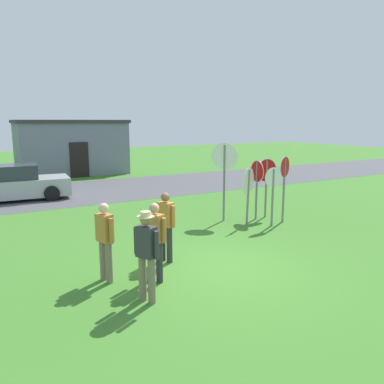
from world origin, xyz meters
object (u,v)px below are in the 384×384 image
(parked_car_on_street, at_px, (14,184))
(stop_sign_leaning_right, at_px, (248,186))
(person_on_left, at_px, (146,251))
(person_in_blue, at_px, (105,238))
(stop_sign_low_front, at_px, (257,179))
(stop_sign_nearest, at_px, (284,178))
(person_with_sunhat, at_px, (166,223))
(person_near_signs, at_px, (155,238))
(stop_sign_rear_left, at_px, (266,177))
(stop_sign_far_back, at_px, (273,187))
(stop_sign_center_cluster, at_px, (224,167))

(parked_car_on_street, xyz_separation_m, stop_sign_leaning_right, (6.29, -8.01, 0.58))
(person_on_left, distance_m, person_in_blue, 1.33)
(stop_sign_low_front, height_order, stop_sign_nearest, stop_sign_nearest)
(stop_sign_leaning_right, relative_size, person_on_left, 1.08)
(person_with_sunhat, height_order, person_near_signs, same)
(stop_sign_low_front, bearing_deg, stop_sign_rear_left, 6.22)
(stop_sign_nearest, xyz_separation_m, person_near_signs, (-5.65, -2.29, -0.55))
(stop_sign_far_back, distance_m, person_near_signs, 5.43)
(parked_car_on_street, distance_m, stop_sign_low_front, 10.33)
(parked_car_on_street, distance_m, person_with_sunhat, 10.04)
(stop_sign_far_back, bearing_deg, stop_sign_rear_left, 60.07)
(person_with_sunhat, bearing_deg, stop_sign_rear_left, 23.83)
(stop_sign_leaning_right, bearing_deg, stop_sign_center_cluster, 117.37)
(stop_sign_low_front, xyz_separation_m, person_on_left, (-5.61, -3.79, -0.40))
(stop_sign_center_cluster, relative_size, person_on_left, 1.52)
(stop_sign_nearest, bearing_deg, person_with_sunhat, -164.67)
(stop_sign_leaning_right, height_order, person_with_sunhat, stop_sign_leaning_right)
(person_with_sunhat, bearing_deg, parked_car_on_street, 104.75)
(stop_sign_low_front, height_order, person_in_blue, stop_sign_low_front)
(stop_sign_leaning_right, bearing_deg, person_near_signs, -149.39)
(stop_sign_leaning_right, height_order, stop_sign_far_back, stop_sign_far_back)
(stop_sign_leaning_right, bearing_deg, stop_sign_far_back, -42.19)
(parked_car_on_street, xyz_separation_m, person_in_blue, (0.97, -10.12, 0.26))
(stop_sign_leaning_right, relative_size, person_with_sunhat, 1.11)
(stop_sign_center_cluster, height_order, stop_sign_nearest, stop_sign_center_cluster)
(stop_sign_leaning_right, bearing_deg, person_on_left, -145.54)
(stop_sign_center_cluster, distance_m, person_in_blue, 5.77)
(parked_car_on_street, height_order, person_in_blue, person_in_blue)
(stop_sign_center_cluster, bearing_deg, person_with_sunhat, -143.42)
(stop_sign_low_front, bearing_deg, stop_sign_center_cluster, 161.33)
(stop_sign_leaning_right, distance_m, person_in_blue, 5.74)
(person_near_signs, xyz_separation_m, person_on_left, (-0.50, -0.76, 0.03))
(stop_sign_far_back, height_order, stop_sign_rear_left, stop_sign_rear_left)
(parked_car_on_street, height_order, stop_sign_nearest, stop_sign_nearest)
(stop_sign_far_back, distance_m, person_in_blue, 6.12)
(person_near_signs, bearing_deg, stop_sign_rear_left, 28.95)
(stop_sign_low_front, distance_m, stop_sign_rear_left, 0.47)
(stop_sign_nearest, bearing_deg, person_in_blue, -164.83)
(stop_sign_leaning_right, relative_size, person_in_blue, 1.11)
(stop_sign_center_cluster, distance_m, stop_sign_nearest, 2.00)
(stop_sign_rear_left, xyz_separation_m, person_in_blue, (-6.47, -2.57, -0.47))
(parked_car_on_street, xyz_separation_m, stop_sign_center_cluster, (5.89, -7.23, 1.15))
(parked_car_on_street, bearing_deg, stop_sign_nearest, -47.97)
(stop_sign_far_back, relative_size, stop_sign_rear_left, 0.92)
(stop_sign_low_front, bearing_deg, stop_sign_leaning_right, -148.77)
(stop_sign_center_cluster, xyz_separation_m, person_in_blue, (-4.92, -2.89, -0.88))
(person_near_signs, xyz_separation_m, person_in_blue, (-0.90, 0.51, 0.00))
(parked_car_on_street, height_order, stop_sign_far_back, stop_sign_far_back)
(stop_sign_rear_left, bearing_deg, person_in_blue, -158.32)
(stop_sign_nearest, bearing_deg, parked_car_on_street, 132.03)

